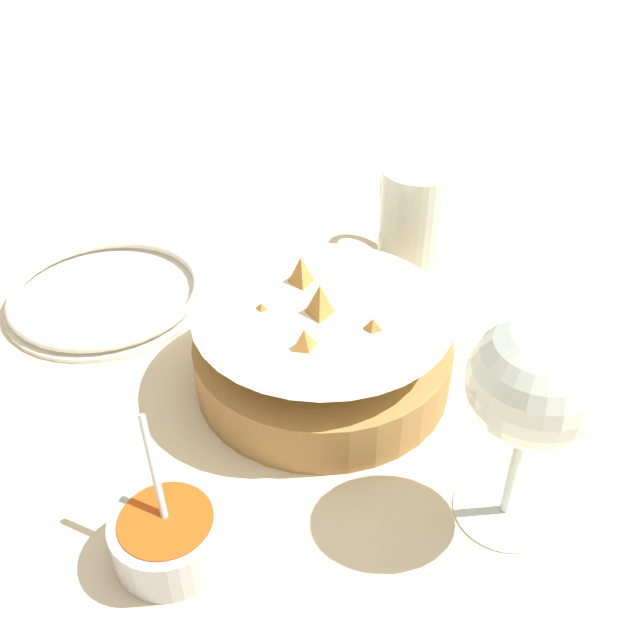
{
  "coord_description": "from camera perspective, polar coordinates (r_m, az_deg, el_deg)",
  "views": [
    {
      "loc": [
        -0.4,
        0.17,
        0.42
      ],
      "look_at": [
        0.03,
        0.0,
        0.07
      ],
      "focal_mm": 40.0,
      "sensor_mm": 36.0,
      "label": 1
    }
  ],
  "objects": [
    {
      "name": "food_basket",
      "position": [
        0.6,
        -0.12,
        -2.25
      ],
      "size": [
        0.22,
        0.22,
        0.1
      ],
      "color": "olive",
      "rests_on": "ground_plane"
    },
    {
      "name": "beer_mug",
      "position": [
        0.75,
        7.46,
        7.69
      ],
      "size": [
        0.12,
        0.07,
        0.11
      ],
      "color": "silver",
      "rests_on": "ground_plane"
    },
    {
      "name": "ground_plane",
      "position": [
        0.6,
        1.42,
        -6.75
      ],
      "size": [
        4.0,
        4.0,
        0.0
      ],
      "primitive_type": "plane",
      "color": "beige"
    },
    {
      "name": "side_plate",
      "position": [
        0.74,
        -16.74,
        2.0
      ],
      "size": [
        0.2,
        0.2,
        0.01
      ],
      "color": "silver",
      "rests_on": "ground_plane"
    },
    {
      "name": "wine_glass",
      "position": [
        0.46,
        16.71,
        -5.23
      ],
      "size": [
        0.08,
        0.08,
        0.17
      ],
      "color": "silver",
      "rests_on": "ground_plane"
    },
    {
      "name": "sauce_cup",
      "position": [
        0.5,
        -12.02,
        -16.45
      ],
      "size": [
        0.08,
        0.08,
        0.1
      ],
      "color": "#B7B7BC",
      "rests_on": "ground_plane"
    }
  ]
}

